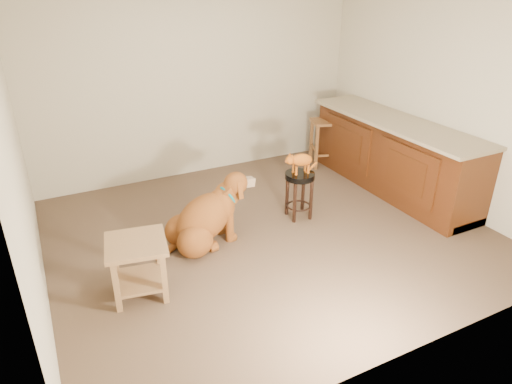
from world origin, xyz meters
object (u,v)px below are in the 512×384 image
padded_stool (299,186)px  tabby_kitten (300,161)px  wood_stool (324,142)px  side_table (138,260)px  golden_retriever (205,219)px

padded_stool → tabby_kitten: tabby_kitten is taller
wood_stool → padded_stool: bearing=-133.9°
padded_stool → wood_stool: 1.68m
side_table → tabby_kitten: 2.08m
padded_stool → side_table: 2.06m
padded_stool → tabby_kitten: size_ratio=1.22×
wood_stool → golden_retriever: (-2.34, -1.27, -0.07)m
wood_stool → golden_retriever: golden_retriever is taller
side_table → golden_retriever: (0.80, 0.51, -0.06)m
side_table → wood_stool: bearing=29.6°
wood_stool → tabby_kitten: bearing=-134.2°
padded_stool → side_table: size_ratio=0.94×
tabby_kitten → side_table: bearing=-157.8°
side_table → golden_retriever: bearing=32.5°
padded_stool → wood_stool: wood_stool is taller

